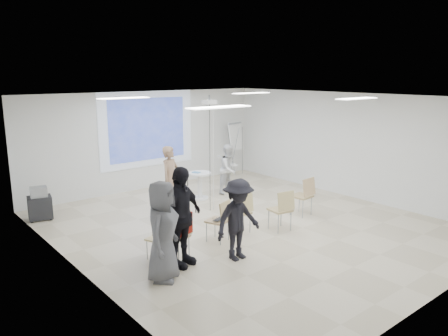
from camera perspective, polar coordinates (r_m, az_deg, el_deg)
floor at (r=10.50m, az=2.80°, el=-7.67°), size 8.00×9.00×0.10m
ceiling at (r=9.88m, az=2.99°, el=9.48°), size 8.00×9.00×0.10m
wall_back at (r=13.73m, az=-10.02°, el=3.60°), size 8.00×0.10×3.00m
wall_left at (r=8.00m, az=-19.13°, el=-3.13°), size 0.10×9.00×3.00m
wall_right at (r=13.11m, az=16.12°, el=2.89°), size 0.10×9.00×3.00m
projection_halo at (r=13.63m, az=-9.94°, el=5.02°), size 3.20×0.01×2.30m
projection_image at (r=13.61m, az=-9.91°, el=5.02°), size 2.60×0.01×1.90m
pedestal_table at (r=12.45m, az=-3.16°, el=-2.08°), size 0.83×0.83×0.80m
player_left at (r=11.27m, az=-6.99°, el=-0.90°), size 0.85×0.73×1.96m
player_right at (r=12.99m, az=0.69°, el=0.23°), size 0.90×0.78×1.64m
controller_left at (r=11.50m, az=-6.95°, el=0.96°), size 0.09×0.13×0.04m
controller_right at (r=13.01m, az=-0.62°, el=1.53°), size 0.06×0.11×0.04m
chair_far_left at (r=8.56m, az=-8.26°, el=-8.72°), size 0.50×0.52×0.81m
chair_left_mid at (r=8.60m, az=-5.75°, el=-8.50°), size 0.48×0.51×0.83m
chair_left_inner at (r=9.30m, az=-0.43°, el=-6.50°), size 0.56×0.58×0.91m
chair_center at (r=9.78m, az=2.31°, el=-5.48°), size 0.44×0.47×0.93m
chair_right_inner at (r=10.00m, az=7.63°, el=-5.09°), size 0.51×0.54×0.95m
chair_right_far at (r=11.12m, az=10.44°, el=-3.27°), size 0.51×0.54×0.99m
red_jacket at (r=8.39m, az=-5.31°, el=-7.35°), size 0.44×0.21×0.41m
laptop at (r=9.36m, az=-0.93°, el=-6.68°), size 0.40×0.34×0.03m
audience_left at (r=8.05m, az=-5.74°, el=-5.47°), size 1.43×1.08×2.17m
audience_mid at (r=8.35m, az=1.86°, el=-6.07°), size 1.18×0.66×1.81m
audience_outer at (r=7.59m, az=-8.07°, el=-7.39°), size 1.16×1.11×1.99m
flipchart_easel at (r=15.09m, az=1.54°, el=4.10°), size 0.79×0.62×1.87m
av_cart at (r=11.64m, az=-22.93°, el=-4.43°), size 0.63×0.54×0.82m
ceiling_projector at (r=11.11m, az=-1.89°, el=7.93°), size 0.30×0.25×3.00m
fluor_panel_nw at (r=10.40m, az=-12.97°, el=8.89°), size 1.20×0.30×0.02m
fluor_panel_ne at (r=12.71m, az=3.58°, el=9.74°), size 1.20×0.30×0.02m
fluor_panel_sw at (r=7.45m, az=-0.64°, el=7.95°), size 1.20×0.30×0.02m
fluor_panel_se at (r=10.43m, az=16.95°, el=8.68°), size 1.20×0.30×0.02m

